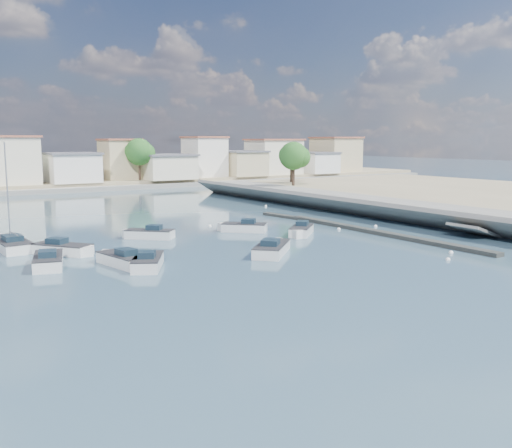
{
  "coord_description": "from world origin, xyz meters",
  "views": [
    {
      "loc": [
        -32.13,
        -28.91,
        8.94
      ],
      "look_at": [
        -4.38,
        14.1,
        1.4
      ],
      "focal_mm": 40.0,
      "sensor_mm": 36.0,
      "label": 1
    }
  ],
  "objects": [
    {
      "name": "ground",
      "position": [
        0.0,
        40.0,
        0.0
      ],
      "size": [
        400.0,
        400.0,
        0.0
      ],
      "primitive_type": "plane",
      "color": "#283E51",
      "rests_on": "ground"
    },
    {
      "name": "seawall_walkway",
      "position": [
        18.5,
        13.0,
        0.9
      ],
      "size": [
        5.0,
        90.0,
        1.8
      ],
      "primitive_type": "cube",
      "color": "slate",
      "rests_on": "ground"
    },
    {
      "name": "breakwater",
      "position": [
        6.9,
        12.69,
        0.17
      ],
      "size": [
        2.0,
        31.02,
        0.35
      ],
      "color": "black",
      "rests_on": "ground"
    },
    {
      "name": "far_shore_land",
      "position": [
        0.0,
        92.0,
        0.7
      ],
      "size": [
        160.0,
        40.0,
        1.4
      ],
      "primitive_type": "cube",
      "color": "gray",
      "rests_on": "ground"
    },
    {
      "name": "far_shore_quay",
      "position": [
        0.0,
        71.0,
        0.4
      ],
      "size": [
        160.0,
        2.5,
        0.8
      ],
      "primitive_type": "cube",
      "color": "slate",
      "rests_on": "ground"
    },
    {
      "name": "far_town",
      "position": [
        10.71,
        76.92,
        4.93
      ],
      "size": [
        113.01,
        12.8,
        8.35
      ],
      "color": "beige",
      "rests_on": "far_shore_land"
    },
    {
      "name": "shore_trees",
      "position": [
        8.34,
        68.11,
        6.22
      ],
      "size": [
        74.56,
        38.32,
        7.92
      ],
      "color": "#38281E",
      "rests_on": "ground"
    },
    {
      "name": "motorboat_a",
      "position": [
        -18.43,
        10.31,
        0.38
      ],
      "size": [
        2.71,
        5.31,
        1.48
      ],
      "color": "silver",
      "rests_on": "ground"
    },
    {
      "name": "motorboat_b",
      "position": [
        -17.06,
        8.56,
        0.38
      ],
      "size": [
        3.8,
        4.87,
        1.48
      ],
      "color": "silver",
      "rests_on": "ground"
    },
    {
      "name": "motorboat_c",
      "position": [
        -12.56,
        19.82,
        0.38
      ],
      "size": [
        4.33,
        4.18,
        1.48
      ],
      "color": "silver",
      "rests_on": "ground"
    },
    {
      "name": "motorboat_d",
      "position": [
        0.44,
        13.67,
        0.38
      ],
      "size": [
        4.24,
        4.11,
        1.48
      ],
      "color": "silver",
      "rests_on": "ground"
    },
    {
      "name": "motorboat_e",
      "position": [
        -22.95,
        12.8,
        0.38
      ],
      "size": [
        3.1,
        5.46,
        1.48
      ],
      "color": "silver",
      "rests_on": "ground"
    },
    {
      "name": "motorboat_f",
      "position": [
        -3.14,
        18.59,
        0.38
      ],
      "size": [
        4.37,
        4.26,
        1.48
      ],
      "color": "silver",
      "rests_on": "ground"
    },
    {
      "name": "motorboat_g",
      "position": [
        -20.86,
        16.42,
        0.38
      ],
      "size": [
        4.32,
        4.88,
        1.48
      ],
      "color": "silver",
      "rests_on": "ground"
    },
    {
      "name": "motorboat_h",
      "position": [
        -6.87,
        7.83,
        0.38
      ],
      "size": [
        5.26,
        5.22,
        1.48
      ],
      "color": "silver",
      "rests_on": "ground"
    },
    {
      "name": "sailboat",
      "position": [
        -24.07,
        21.39,
        0.41
      ],
      "size": [
        2.61,
        7.33,
        9.0
      ],
      "color": "silver",
      "rests_on": "ground"
    },
    {
      "name": "mooring_buoys",
      "position": [
        4.98,
        14.04,
        0.05
      ],
      "size": [
        15.35,
        36.77,
        0.36
      ],
      "color": "white",
      "rests_on": "ground"
    }
  ]
}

